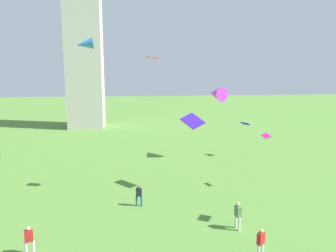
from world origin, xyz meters
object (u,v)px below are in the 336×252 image
person_2 (238,214)px  person_3 (29,239)px  kite_flying_0 (245,124)px  kite_flying_5 (85,44)px  person_0 (139,194)px  kite_flying_2 (193,121)px  kite_flying_6 (266,136)px  kite_flying_9 (216,94)px  kite_flying_4 (153,58)px  person_1 (261,241)px

person_2 → person_3: bearing=-94.6°
kite_flying_0 → kite_flying_5: bearing=-123.3°
person_0 → kite_flying_2: 7.07m
kite_flying_0 → kite_flying_6: (-1.87, -9.77, 0.67)m
kite_flying_9 → person_2: bearing=60.1°
kite_flying_0 → kite_flying_4: 16.30m
person_3 → person_1: bearing=157.5°
kite_flying_2 → kite_flying_9: 10.14m
person_0 → person_2: size_ratio=0.90×
person_2 → kite_flying_9: bearing=158.5°
person_0 → kite_flying_4: bearing=-117.6°
person_0 → kite_flying_9: kite_flying_9 is taller
kite_flying_5 → kite_flying_4: bearing=27.0°
kite_flying_9 → person_0: bearing=33.8°
person_2 → kite_flying_4: (-4.63, 6.02, 9.52)m
person_2 → kite_flying_5: 21.63m
person_2 → person_1: bearing=-8.2°
kite_flying_5 → kite_flying_2: bearing=41.8°
person_3 → kite_flying_0: (18.01, 17.58, 2.87)m
person_0 → person_3: 8.12m
kite_flying_9 → person_1: bearing=62.2°
kite_flying_4 → kite_flying_5: (-6.01, 9.16, 1.62)m
person_2 → kite_flying_0: bearing=147.3°
person_1 → person_3: size_ratio=0.99×
kite_flying_2 → kite_flying_4: size_ratio=1.70×
person_0 → kite_flying_6: 11.08m
kite_flying_6 → kite_flying_9: size_ratio=0.30×
person_1 → kite_flying_2: bearing=-114.6°
person_0 → kite_flying_5: bearing=-60.8°
person_3 → kite_flying_0: size_ratio=1.45×
kite_flying_2 → kite_flying_4: kite_flying_4 is taller
person_0 → person_3: person_3 is taller
kite_flying_6 → kite_flying_4: bearing=84.5°
person_1 → kite_flying_6: 10.94m
kite_flying_2 → kite_flying_9: bearing=-54.5°
kite_flying_0 → person_2: bearing=-57.7°
person_1 → person_3: bearing=-42.0°
person_0 → kite_flying_6: bearing=-161.8°
person_3 → person_2: bearing=172.3°
kite_flying_4 → kite_flying_6: (9.00, 0.35, -6.05)m
person_0 → kite_flying_4: 9.89m
person_2 → kite_flying_4: bearing=-153.9°
kite_flying_0 → person_1: bearing=-54.1°
person_3 → kite_flying_4: bearing=-148.4°
person_1 → person_2: person_2 is taller
kite_flying_2 → kite_flying_5: (-9.14, 8.22, 6.46)m
person_2 → kite_flying_2: size_ratio=0.93×
person_0 → kite_flying_6: kite_flying_6 is taller
person_2 → kite_flying_9: size_ratio=0.67×
kite_flying_0 → kite_flying_9: 4.79m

